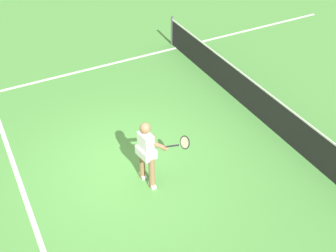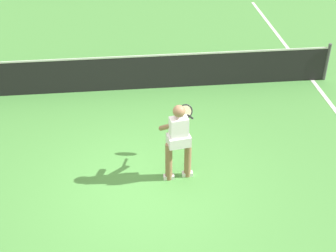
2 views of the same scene
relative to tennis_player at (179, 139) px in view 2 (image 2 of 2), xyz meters
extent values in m
plane|color=#4C9342|center=(-0.63, -0.21, -0.85)|extent=(27.80, 27.80, 0.00)
cylinder|color=#4C4C51|center=(4.18, 3.48, -0.36)|extent=(0.08, 0.08, 0.98)
cube|color=#232326|center=(-0.63, 3.48, -0.42)|extent=(9.54, 0.02, 0.86)
cube|color=white|center=(-0.63, 3.48, 0.03)|extent=(9.54, 0.02, 0.04)
cylinder|color=#8C6647|center=(-0.18, -0.06, -0.46)|extent=(0.13, 0.13, 0.78)
cylinder|color=#8C6647|center=(0.17, 0.00, -0.46)|extent=(0.13, 0.13, 0.78)
cube|color=white|center=(-0.18, -0.06, -0.81)|extent=(0.20, 0.10, 0.08)
cube|color=white|center=(0.17, 0.00, -0.81)|extent=(0.20, 0.10, 0.08)
cube|color=white|center=(0.00, -0.03, 0.19)|extent=(0.35, 0.25, 0.52)
cube|color=white|center=(0.00, -0.03, -0.01)|extent=(0.44, 0.34, 0.20)
sphere|color=#8C6647|center=(0.00, -0.03, 0.59)|extent=(0.22, 0.22, 0.22)
cylinder|color=#8C6647|center=(-0.18, 0.10, 0.21)|extent=(0.34, 0.45, 0.37)
cylinder|color=#8C6647|center=(0.12, 0.14, 0.21)|extent=(0.22, 0.48, 0.37)
cylinder|color=black|center=(0.27, 0.44, 0.17)|extent=(0.08, 0.30, 0.14)
torus|color=black|center=(0.22, 0.73, 0.11)|extent=(0.30, 0.16, 0.28)
cylinder|color=beige|center=(0.22, 0.73, 0.11)|extent=(0.25, 0.13, 0.23)
camera|label=1|loc=(5.87, -2.62, 5.58)|focal=45.08mm
camera|label=2|loc=(-0.94, -7.03, 4.89)|focal=51.69mm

